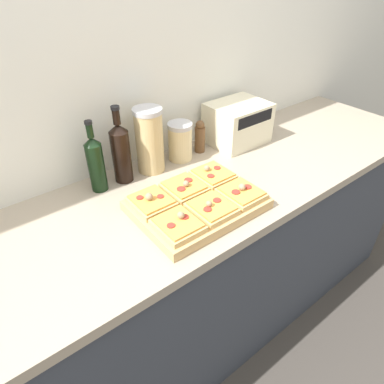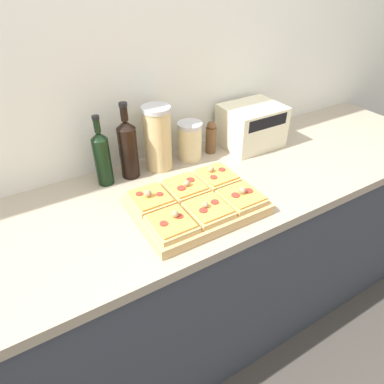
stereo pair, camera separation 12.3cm
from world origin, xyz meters
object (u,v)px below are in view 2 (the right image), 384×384
object	(u,v)px
olive_oil_bottle	(102,157)
pepper_mill	(211,137)
grain_jar_short	(190,141)
toaster_oven	(251,126)
cutting_board	(196,205)
wine_bottle	(128,148)
grain_jar_tall	(158,138)

from	to	relation	value
olive_oil_bottle	pepper_mill	size ratio (longest dim) A/B	1.88
grain_jar_short	toaster_oven	world-z (taller)	toaster_oven
cutting_board	wine_bottle	bearing A→B (deg)	108.80
olive_oil_bottle	pepper_mill	bearing A→B (deg)	0.00
olive_oil_bottle	grain_jar_tall	xyz separation A→B (m)	(0.24, 0.00, 0.02)
toaster_oven	pepper_mill	bearing A→B (deg)	171.22
grain_jar_tall	grain_jar_short	bearing A→B (deg)	0.00
grain_jar_short	toaster_oven	xyz separation A→B (m)	(0.32, -0.03, 0.01)
olive_oil_bottle	toaster_oven	bearing A→B (deg)	-2.56
cutting_board	olive_oil_bottle	size ratio (longest dim) A/B	1.55
grain_jar_tall	toaster_oven	bearing A→B (deg)	-3.86
grain_jar_short	toaster_oven	size ratio (longest dim) A/B	0.58
cutting_board	grain_jar_tall	bearing A→B (deg)	87.00
cutting_board	grain_jar_tall	distance (m)	0.35
pepper_mill	toaster_oven	size ratio (longest dim) A/B	0.52
cutting_board	grain_jar_tall	xyz separation A→B (m)	(0.02, 0.33, 0.12)
olive_oil_bottle	grain_jar_tall	world-z (taller)	olive_oil_bottle
wine_bottle	toaster_oven	distance (m)	0.60
olive_oil_bottle	toaster_oven	xyz separation A→B (m)	(0.71, -0.03, -0.02)
wine_bottle	pepper_mill	size ratio (longest dim) A/B	2.06
cutting_board	toaster_oven	xyz separation A→B (m)	(0.49, 0.30, 0.08)
wine_bottle	grain_jar_short	bearing A→B (deg)	0.00
olive_oil_bottle	grain_jar_short	size ratio (longest dim) A/B	1.69
cutting_board	wine_bottle	size ratio (longest dim) A/B	1.42
wine_bottle	pepper_mill	distance (m)	0.40
olive_oil_bottle	grain_jar_short	bearing A→B (deg)	0.00
wine_bottle	grain_jar_tall	size ratio (longest dim) A/B	1.15
grain_jar_short	toaster_oven	bearing A→B (deg)	-5.73
wine_bottle	pepper_mill	xyz separation A→B (m)	(0.39, 0.00, -0.05)
cutting_board	pepper_mill	world-z (taller)	pepper_mill
cutting_board	wine_bottle	xyz separation A→B (m)	(-0.11, 0.33, 0.11)
grain_jar_tall	pepper_mill	size ratio (longest dim) A/B	1.80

